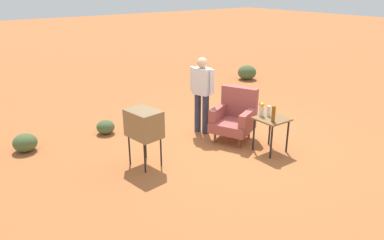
# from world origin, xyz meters

# --- Properties ---
(ground_plane) EXTENTS (60.00, 60.00, 0.00)m
(ground_plane) POSITION_xyz_m (0.00, 0.00, 0.00)
(ground_plane) COLOR #AD6033
(armchair) EXTENTS (1.02, 1.03, 1.06)m
(armchair) POSITION_xyz_m (-0.08, 0.10, 0.50)
(armchair) COLOR brown
(armchair) RESTS_ON ground
(side_table) EXTENTS (0.56, 0.56, 0.68)m
(side_table) POSITION_xyz_m (0.78, 0.23, 0.57)
(side_table) COLOR black
(side_table) RESTS_ON ground
(tv_on_stand) EXTENTS (0.66, 0.52, 1.03)m
(tv_on_stand) POSITION_xyz_m (-0.13, -1.99, 0.78)
(tv_on_stand) COLOR black
(tv_on_stand) RESTS_ON ground
(person_standing) EXTENTS (0.54, 0.33, 1.64)m
(person_standing) POSITION_xyz_m (-0.76, -0.24, 0.94)
(person_standing) COLOR #2D3347
(person_standing) RESTS_ON ground
(bottle_tall_amber) EXTENTS (0.07, 0.07, 0.30)m
(bottle_tall_amber) POSITION_xyz_m (0.93, 0.10, 0.83)
(bottle_tall_amber) COLOR brown
(bottle_tall_amber) RESTS_ON side_table
(bottle_short_clear) EXTENTS (0.06, 0.06, 0.20)m
(bottle_short_clear) POSITION_xyz_m (0.66, 0.27, 0.78)
(bottle_short_clear) COLOR silver
(bottle_short_clear) RESTS_ON side_table
(flower_vase) EXTENTS (0.15, 0.10, 0.27)m
(flower_vase) POSITION_xyz_m (0.57, 0.17, 0.83)
(flower_vase) COLOR silver
(flower_vase) RESTS_ON side_table
(shrub_near) EXTENTS (0.45, 0.45, 0.35)m
(shrub_near) POSITION_xyz_m (-2.01, -3.57, 0.17)
(shrub_near) COLOR #475B33
(shrub_near) RESTS_ON ground
(shrub_far) EXTENTS (0.39, 0.39, 0.30)m
(shrub_far) POSITION_xyz_m (-1.92, -1.95, 0.15)
(shrub_far) COLOR #475B33
(shrub_far) RESTS_ON ground
(shrub_lone) EXTENTS (0.61, 0.61, 0.47)m
(shrub_lone) POSITION_xyz_m (-3.54, 3.84, 0.24)
(shrub_lone) COLOR #475B33
(shrub_lone) RESTS_ON ground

